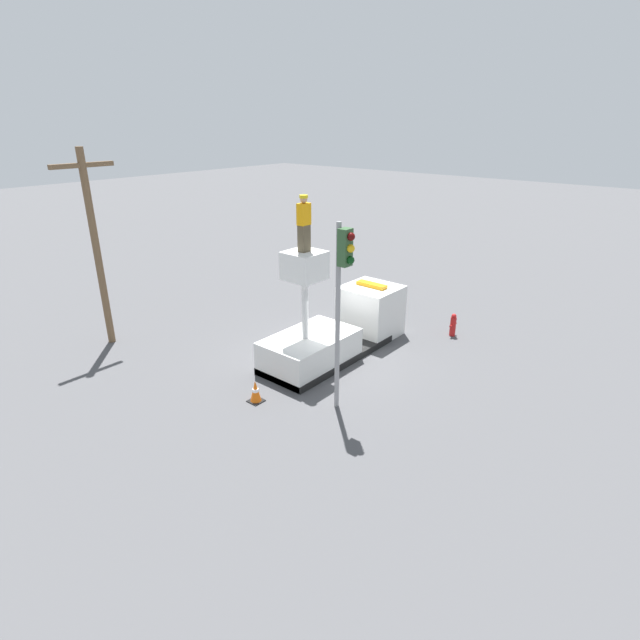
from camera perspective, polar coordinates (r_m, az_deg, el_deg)
name	(u,v)px	position (r m, az deg, el deg)	size (l,w,h in m)	color
ground_plane	(328,357)	(18.11, 0.91, -4.21)	(120.00, 120.00, 0.00)	#4C4C4F
bucket_truck	(339,329)	(18.17, 2.14, -1.04)	(6.28, 2.09, 4.13)	black
worker	(304,224)	(15.61, -1.85, 10.95)	(0.40, 0.26, 1.75)	brown
traffic_light_pole	(342,282)	(13.49, 2.56, 4.32)	(0.34, 0.57, 5.53)	gray
fire_hydrant	(453,325)	(20.34, 14.96, -0.55)	(0.47, 0.23, 0.93)	red
traffic_cone_rear	(256,392)	(15.36, -7.38, -8.13)	(0.43, 0.43, 0.70)	black
utility_pole	(95,243)	(19.77, -24.29, 8.06)	(2.20, 0.26, 7.14)	brown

